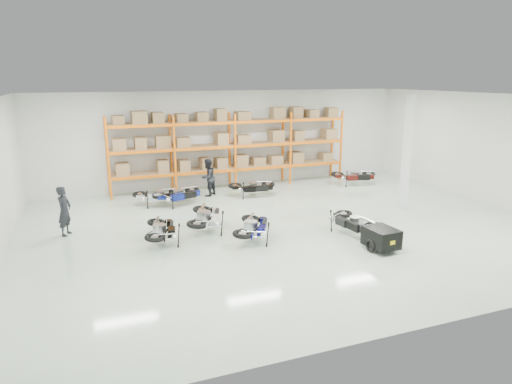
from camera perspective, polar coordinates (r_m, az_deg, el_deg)
name	(u,v)px	position (r m, az deg, el deg)	size (l,w,h in m)	color
room	(290,165)	(15.52, 4.33, 3.44)	(18.00, 18.00, 18.00)	silver
pallet_rack	(232,140)	(21.46, -2.99, 6.52)	(11.28, 0.98, 3.62)	orange
structural_column	(407,153)	(18.69, 18.32, 4.62)	(0.25, 0.25, 4.50)	white
moto_blue_centre	(254,224)	(14.66, -0.27, -3.96)	(0.83, 1.87, 1.14)	#070949
moto_silver_left	(207,214)	(15.65, -6.18, -2.69)	(0.89, 2.00, 1.22)	silver
moto_black_far_left	(162,226)	(14.76, -11.62, -4.24)	(0.80, 1.80, 1.10)	black
moto_touring_right	(353,218)	(15.59, 11.99, -3.21)	(0.81, 1.82, 1.11)	black
trailer	(381,238)	(14.40, 15.38, -5.54)	(0.88, 1.68, 0.70)	black
moto_back_a	(178,192)	(18.96, -9.69, 0.05)	(0.82, 1.84, 1.12)	navy
moto_back_b	(158,192)	(19.10, -12.11, -0.02)	(0.78, 1.76, 1.08)	silver
moto_back_c	(253,184)	(20.03, -0.42, 0.99)	(0.80, 1.80, 1.10)	black
moto_back_d	(354,173)	(22.65, 12.21, 2.31)	(0.84, 1.89, 1.15)	#41100D
person_left	(64,211)	(16.37, -22.82, -2.20)	(0.61, 0.40, 1.67)	black
person_back	(208,177)	(20.16, -6.04, 1.83)	(0.81, 0.63, 1.67)	black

